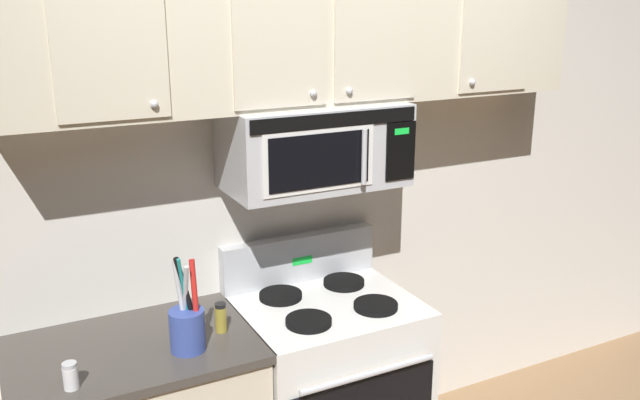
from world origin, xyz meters
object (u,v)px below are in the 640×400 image
at_px(salt_shaker, 71,376).
at_px(utensil_crock_blue, 187,325).
at_px(over_range_microwave, 314,146).
at_px(spice_jar, 221,318).
at_px(stove_range, 327,390).

bearing_deg(salt_shaker, utensil_crock_blue, 10.22).
bearing_deg(over_range_microwave, salt_shaker, -163.72).
distance_m(over_range_microwave, salt_shaker, 1.29).
distance_m(salt_shaker, spice_jar, 0.61).
bearing_deg(utensil_crock_blue, salt_shaker, -169.78).
xyz_separation_m(utensil_crock_blue, spice_jar, (0.16, 0.08, -0.04)).
bearing_deg(spice_jar, over_range_microwave, 17.54).
xyz_separation_m(stove_range, spice_jar, (-0.50, -0.04, 0.49)).
distance_m(stove_range, over_range_microwave, 1.11).
height_order(over_range_microwave, spice_jar, over_range_microwave).
xyz_separation_m(over_range_microwave, salt_shaker, (-1.09, -0.32, -0.63)).
relative_size(stove_range, salt_shaker, 11.64).
bearing_deg(utensil_crock_blue, over_range_microwave, 20.08).
bearing_deg(stove_range, spice_jar, -175.34).
distance_m(stove_range, spice_jar, 0.70).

